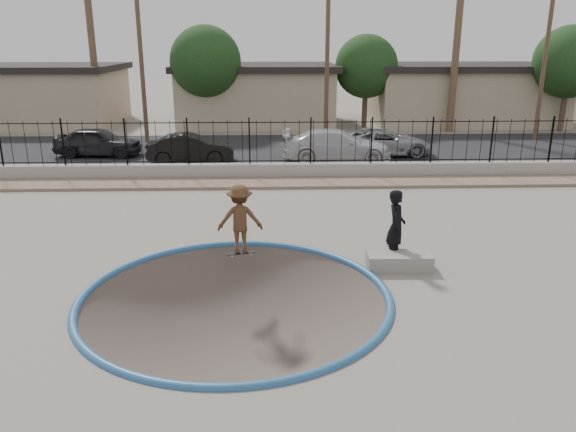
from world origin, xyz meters
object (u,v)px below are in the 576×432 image
Objects in this scene: skater at (240,222)px; car_c at (337,146)px; car_a at (98,142)px; concrete_ledge at (399,261)px; car_b at (191,148)px; videographer at (396,226)px; car_d at (385,142)px; skateboard at (241,253)px.

skater reaches higher than car_c.
skater reaches higher than car_a.
car_c reaches higher than car_a.
concrete_ledge is at bearing 162.34° from skater.
car_c is (11.50, -1.60, 0.03)m from car_a.
car_a is 1.04× the size of car_b.
car_b is (-6.84, 12.40, -0.27)m from videographer.
skater is 0.44× the size of car_a.
car_d reaches higher than concrete_ledge.
skateboard is 12.47m from car_c.
videographer reaches higher than car_b.
skateboard is at bearing -146.62° from car_a.
car_b is at bearing 93.44° from car_c.
car_c is at bearing -111.28° from skater.
concrete_ledge is 0.39× the size of car_a.
concrete_ledge is 0.32× the size of car_c.
car_a is at bearing -63.38° from skater.
skater is 0.96× the size of videographer.
concrete_ledge is at bearing -155.40° from car_b.
videographer reaches higher than car_a.
car_d is (2.52, 1.28, -0.10)m from car_c.
car_b is at bearing -104.80° from car_a.
car_a reaches higher than skateboard.
car_d is at bearing 80.10° from concrete_ledge.
skater is 1.15× the size of concrete_ledge.
car_b is 0.87× the size of car_d.
videographer reaches higher than skater.
concrete_ledge is 12.89m from car_c.
car_d is at bearing -4.33° from videographer.
skater is at bearing 165.07° from concrete_ledge.
videographer is 0.47× the size of car_a.
concrete_ledge is at bearing -29.59° from skateboard.
skateboard is 0.19× the size of car_b.
car_d is at bearing -87.24° from car_a.
car_a is 0.82× the size of car_c.
skater is 12.45m from car_c.
car_d reaches higher than skateboard.
skater is 0.40× the size of car_d.
car_a is at bearing 67.72° from car_b.
skater is at bearing 87.36° from videographer.
skater is 0.46× the size of car_b.
skateboard is 4.14m from videographer.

